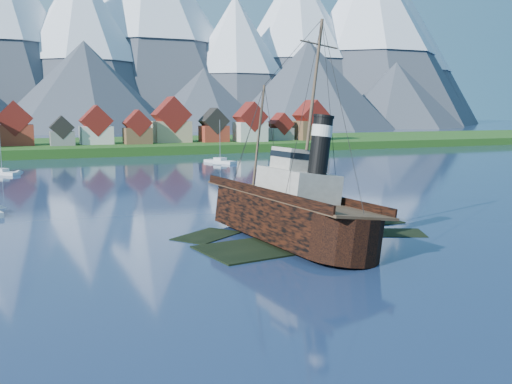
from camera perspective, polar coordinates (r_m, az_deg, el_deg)
name	(u,v)px	position (r m, az deg, el deg)	size (l,w,h in m)	color
ground	(296,240)	(66.99, 4.04, -4.79)	(1400.00, 1400.00, 0.00)	navy
shoal	(301,238)	(69.73, 4.54, -4.57)	(31.71, 21.24, 1.14)	black
shore_bank	(97,149)	(230.49, -15.65, 4.12)	(600.00, 80.00, 3.20)	#1E4012
seawall	(113,157)	(192.97, -14.15, 3.45)	(600.00, 2.50, 2.00)	#3F3D38
town	(1,129)	(210.35, -24.11, 5.81)	(250.96, 16.69, 17.30)	maroon
mountains	(42,24)	(545.20, -20.60, 15.47)	(965.00, 340.00, 205.00)	#2D333D
tugboat_wreck	(277,209)	(68.08, 2.15, -1.71)	(7.77, 33.47, 26.52)	black
sailboat_c	(2,173)	(147.39, -24.06, 1.71)	(8.05, 8.59, 12.15)	silver
sailboat_e	(220,162)	(164.87, -3.61, 3.01)	(6.95, 11.35, 12.93)	silver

